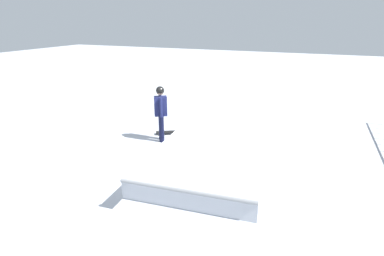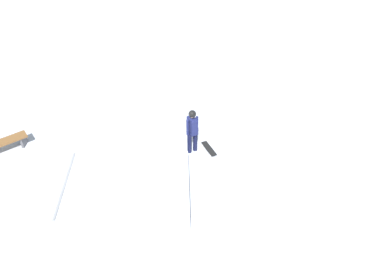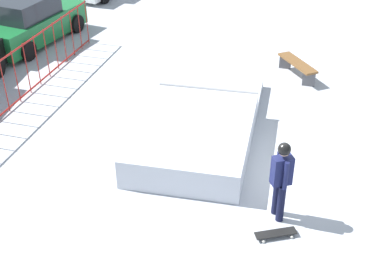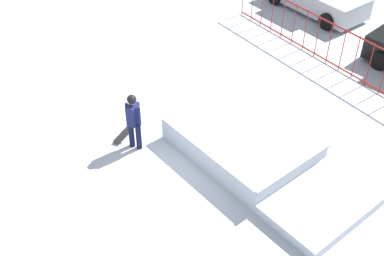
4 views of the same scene
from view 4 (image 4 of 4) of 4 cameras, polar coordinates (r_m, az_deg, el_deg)
The scene contains 5 objects.
ground_plane at distance 13.42m, azimuth -0.64°, elevation -3.74°, with size 60.00×60.00×0.00m, color #B2B7C1.
skate_ramp at distance 13.31m, azimuth 7.04°, elevation -2.68°, with size 5.61×3.08×0.74m.
skater at distance 13.28m, azimuth -6.62°, elevation 1.15°, with size 0.39×0.44×1.73m.
skateboard at distance 14.25m, azimuth -7.71°, elevation -0.70°, with size 0.56×0.80×0.09m.
perimeter_fence at distance 16.82m, azimuth 18.69°, elevation 7.21°, with size 11.52×0.39×1.50m.
Camera 4 is at (8.15, -5.40, 9.19)m, focal length 47.32 mm.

